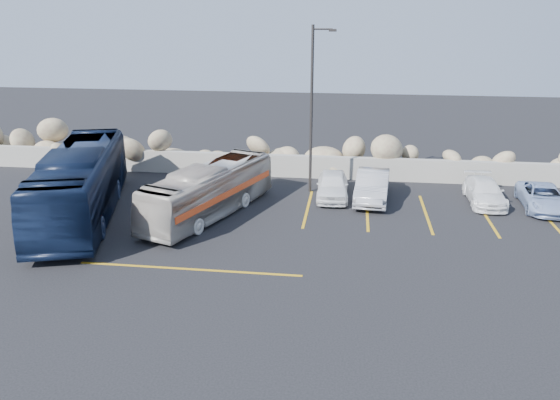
# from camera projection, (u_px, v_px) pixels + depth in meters

# --- Properties ---
(ground) EXTENTS (90.00, 90.00, 0.00)m
(ground) POSITION_uv_depth(u_px,v_px,m) (215.00, 273.00, 18.79)
(ground) COLOR black
(ground) RESTS_ON ground
(seawall) EXTENTS (60.00, 0.40, 1.20)m
(seawall) POSITION_uv_depth(u_px,v_px,m) (268.00, 165.00, 29.84)
(seawall) COLOR gray
(seawall) RESTS_ON ground
(riprap_pile) EXTENTS (54.00, 2.80, 2.60)m
(riprap_pile) POSITION_uv_depth(u_px,v_px,m) (271.00, 148.00, 30.74)
(riprap_pile) COLOR #957A61
(riprap_pile) RESTS_ON ground
(parking_lines) EXTENTS (18.16, 9.36, 0.01)m
(parking_lines) POSITION_uv_depth(u_px,v_px,m) (352.00, 222.00, 23.43)
(parking_lines) COLOR #C08E16
(parking_lines) RESTS_ON ground
(lamppost) EXTENTS (1.14, 0.18, 8.00)m
(lamppost) POSITION_uv_depth(u_px,v_px,m) (313.00, 106.00, 25.98)
(lamppost) COLOR #2B2826
(lamppost) RESTS_ON ground
(vintage_bus) EXTENTS (4.50, 8.22, 2.25)m
(vintage_bus) POSITION_uv_depth(u_px,v_px,m) (210.00, 191.00, 23.89)
(vintage_bus) COLOR #BBB4A9
(vintage_bus) RESTS_ON ground
(tour_coach) EXTENTS (5.51, 11.16, 3.03)m
(tour_coach) POSITION_uv_depth(u_px,v_px,m) (81.00, 183.00, 23.69)
(tour_coach) COLOR #0F1932
(tour_coach) RESTS_ON ground
(car_a) EXTENTS (1.59, 3.74, 1.26)m
(car_a) POSITION_uv_depth(u_px,v_px,m) (332.00, 185.00, 26.29)
(car_a) COLOR white
(car_a) RESTS_ON ground
(car_b) EXTENTS (1.84, 4.38, 1.41)m
(car_b) POSITION_uv_depth(u_px,v_px,m) (372.00, 186.00, 25.94)
(car_b) COLOR #B3B2B8
(car_b) RESTS_ON ground
(car_c) EXTENTS (1.55, 3.79, 1.10)m
(car_c) POSITION_uv_depth(u_px,v_px,m) (485.00, 192.00, 25.60)
(car_c) COLOR white
(car_c) RESTS_ON ground
(car_d) EXTENTS (2.05, 4.01, 1.08)m
(car_d) POSITION_uv_depth(u_px,v_px,m) (543.00, 197.00, 24.84)
(car_d) COLOR #8FA4CB
(car_d) RESTS_ON ground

